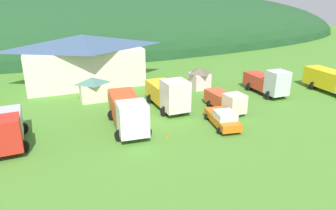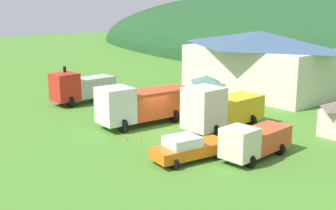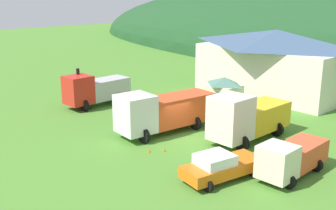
{
  "view_description": "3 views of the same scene",
  "coord_description": "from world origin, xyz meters",
  "px_view_note": "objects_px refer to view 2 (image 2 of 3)",
  "views": [
    {
      "loc": [
        -9.07,
        -26.67,
        12.17
      ],
      "look_at": [
        1.36,
        -1.23,
        2.11
      ],
      "focal_mm": 32.93,
      "sensor_mm": 36.0,
      "label": 1
    },
    {
      "loc": [
        24.89,
        -21.72,
        9.86
      ],
      "look_at": [
        0.1,
        0.24,
        1.98
      ],
      "focal_mm": 46.46,
      "sensor_mm": 36.0,
      "label": 2
    },
    {
      "loc": [
        20.44,
        -20.56,
        10.74
      ],
      "look_at": [
        -3.6,
        1.28,
        1.66
      ],
      "focal_mm": 43.68,
      "sensor_mm": 36.0,
      "label": 3
    }
  ],
  "objects_px": {
    "heavy_rig_striped": "(220,108)",
    "traffic_cone_mid_row": "(126,140)",
    "heavy_rig_white": "(142,103)",
    "service_pickup_orange": "(188,148)",
    "depot_building": "(259,61)",
    "light_truck_cream": "(254,140)",
    "play_shed_cream": "(206,89)",
    "traffic_cone_near_pickup": "(141,139)",
    "traffic_light_west": "(65,81)",
    "crane_truck_red": "(80,87)"
  },
  "relations": [
    {
      "from": "depot_building",
      "to": "play_shed_cream",
      "type": "bearing_deg",
      "value": -91.49
    },
    {
      "from": "heavy_rig_striped",
      "to": "light_truck_cream",
      "type": "relative_size",
      "value": 1.31
    },
    {
      "from": "heavy_rig_white",
      "to": "traffic_cone_near_pickup",
      "type": "bearing_deg",
      "value": 54.95
    },
    {
      "from": "light_truck_cream",
      "to": "depot_building",
      "type": "bearing_deg",
      "value": -145.94
    },
    {
      "from": "traffic_light_west",
      "to": "traffic_cone_mid_row",
      "type": "xyz_separation_m",
      "value": [
        13.26,
        -2.4,
        -2.33
      ]
    },
    {
      "from": "heavy_rig_white",
      "to": "traffic_light_west",
      "type": "height_order",
      "value": "traffic_light_west"
    },
    {
      "from": "heavy_rig_striped",
      "to": "traffic_cone_mid_row",
      "type": "relative_size",
      "value": 11.53
    },
    {
      "from": "crane_truck_red",
      "to": "traffic_light_west",
      "type": "relative_size",
      "value": 1.76
    },
    {
      "from": "light_truck_cream",
      "to": "traffic_cone_mid_row",
      "type": "bearing_deg",
      "value": -67.8
    },
    {
      "from": "heavy_rig_striped",
      "to": "crane_truck_red",
      "type": "bearing_deg",
      "value": -79.6
    },
    {
      "from": "traffic_cone_mid_row",
      "to": "traffic_cone_near_pickup",
      "type": "bearing_deg",
      "value": 54.57
    },
    {
      "from": "crane_truck_red",
      "to": "depot_building",
      "type": "bearing_deg",
      "value": 151.29
    },
    {
      "from": "heavy_rig_white",
      "to": "heavy_rig_striped",
      "type": "height_order",
      "value": "heavy_rig_striped"
    },
    {
      "from": "traffic_light_west",
      "to": "traffic_cone_near_pickup",
      "type": "relative_size",
      "value": 6.88
    },
    {
      "from": "crane_truck_red",
      "to": "traffic_cone_near_pickup",
      "type": "bearing_deg",
      "value": 76.0
    },
    {
      "from": "depot_building",
      "to": "crane_truck_red",
      "type": "bearing_deg",
      "value": -116.84
    },
    {
      "from": "play_shed_cream",
      "to": "traffic_light_west",
      "type": "height_order",
      "value": "traffic_light_west"
    },
    {
      "from": "play_shed_cream",
      "to": "traffic_light_west",
      "type": "xyz_separation_m",
      "value": [
        -9.07,
        -10.46,
        0.86
      ]
    },
    {
      "from": "traffic_light_west",
      "to": "traffic_cone_near_pickup",
      "type": "distance_m",
      "value": 14.15
    },
    {
      "from": "crane_truck_red",
      "to": "service_pickup_orange",
      "type": "bearing_deg",
      "value": 78.33
    },
    {
      "from": "depot_building",
      "to": "heavy_rig_striped",
      "type": "relative_size",
      "value": 2.25
    },
    {
      "from": "crane_truck_red",
      "to": "heavy_rig_white",
      "type": "height_order",
      "value": "heavy_rig_white"
    },
    {
      "from": "light_truck_cream",
      "to": "traffic_cone_mid_row",
      "type": "xyz_separation_m",
      "value": [
        -8.54,
        -3.89,
        -1.21
      ]
    },
    {
      "from": "play_shed_cream",
      "to": "traffic_cone_mid_row",
      "type": "relative_size",
      "value": 5.02
    },
    {
      "from": "service_pickup_orange",
      "to": "traffic_cone_mid_row",
      "type": "height_order",
      "value": "service_pickup_orange"
    },
    {
      "from": "depot_building",
      "to": "heavy_rig_white",
      "type": "height_order",
      "value": "depot_building"
    },
    {
      "from": "heavy_rig_striped",
      "to": "traffic_cone_near_pickup",
      "type": "relative_size",
      "value": 13.37
    },
    {
      "from": "heavy_rig_striped",
      "to": "light_truck_cream",
      "type": "height_order",
      "value": "heavy_rig_striped"
    },
    {
      "from": "light_truck_cream",
      "to": "traffic_cone_near_pickup",
      "type": "xyz_separation_m",
      "value": [
        -7.93,
        -3.03,
        -1.21
      ]
    },
    {
      "from": "light_truck_cream",
      "to": "traffic_cone_near_pickup",
      "type": "relative_size",
      "value": 10.19
    },
    {
      "from": "heavy_rig_white",
      "to": "traffic_cone_mid_row",
      "type": "height_order",
      "value": "heavy_rig_white"
    },
    {
      "from": "heavy_rig_striped",
      "to": "traffic_cone_mid_row",
      "type": "distance_m",
      "value": 7.65
    },
    {
      "from": "depot_building",
      "to": "traffic_cone_mid_row",
      "type": "relative_size",
      "value": 25.95
    },
    {
      "from": "service_pickup_orange",
      "to": "traffic_cone_mid_row",
      "type": "distance_m",
      "value": 6.12
    },
    {
      "from": "depot_building",
      "to": "heavy_rig_striped",
      "type": "xyz_separation_m",
      "value": [
        6.97,
        -14.11,
        -1.7
      ]
    },
    {
      "from": "play_shed_cream",
      "to": "service_pickup_orange",
      "type": "xyz_separation_m",
      "value": [
        10.23,
        -12.38,
        -0.64
      ]
    },
    {
      "from": "heavy_rig_striped",
      "to": "light_truck_cream",
      "type": "bearing_deg",
      "value": 61.56
    },
    {
      "from": "depot_building",
      "to": "crane_truck_red",
      "type": "relative_size",
      "value": 2.49
    },
    {
      "from": "light_truck_cream",
      "to": "traffic_cone_near_pickup",
      "type": "bearing_deg",
      "value": -71.35
    },
    {
      "from": "play_shed_cream",
      "to": "traffic_cone_mid_row",
      "type": "bearing_deg",
      "value": -71.95
    },
    {
      "from": "play_shed_cream",
      "to": "service_pickup_orange",
      "type": "bearing_deg",
      "value": -50.42
    },
    {
      "from": "crane_truck_red",
      "to": "service_pickup_orange",
      "type": "relative_size",
      "value": 1.23
    },
    {
      "from": "crane_truck_red",
      "to": "traffic_cone_near_pickup",
      "type": "distance_m",
      "value": 13.69
    },
    {
      "from": "crane_truck_red",
      "to": "traffic_cone_near_pickup",
      "type": "relative_size",
      "value": 12.08
    },
    {
      "from": "light_truck_cream",
      "to": "traffic_light_west",
      "type": "xyz_separation_m",
      "value": [
        -21.8,
        -1.49,
        1.12
      ]
    },
    {
      "from": "heavy_rig_striped",
      "to": "traffic_light_west",
      "type": "height_order",
      "value": "traffic_light_west"
    },
    {
      "from": "depot_building",
      "to": "crane_truck_red",
      "type": "xyz_separation_m",
      "value": [
        -8.7,
        -17.19,
        -1.87
      ]
    },
    {
      "from": "play_shed_cream",
      "to": "traffic_cone_near_pickup",
      "type": "relative_size",
      "value": 5.82
    },
    {
      "from": "play_shed_cream",
      "to": "light_truck_cream",
      "type": "xyz_separation_m",
      "value": [
        12.73,
        -8.97,
        -0.26
      ]
    },
    {
      "from": "heavy_rig_white",
      "to": "light_truck_cream",
      "type": "bearing_deg",
      "value": 97.24
    }
  ]
}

